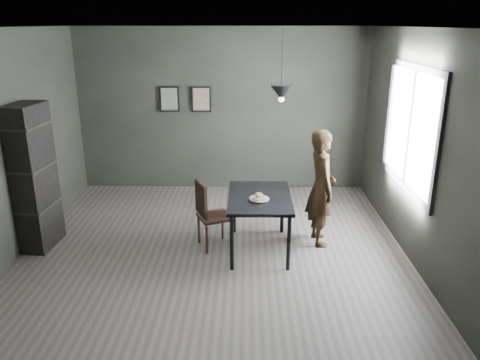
{
  "coord_description": "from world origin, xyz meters",
  "views": [
    {
      "loc": [
        0.43,
        -5.58,
        2.85
      ],
      "look_at": [
        0.35,
        0.05,
        0.95
      ],
      "focal_mm": 35.0,
      "sensor_mm": 36.0,
      "label": 1
    }
  ],
  "objects_px": {
    "wood_chair": "(209,211)",
    "cafe_table": "(259,202)",
    "pendant_lamp": "(281,92)",
    "woman": "(321,188)",
    "white_plate": "(259,199)",
    "shelf_unit": "(33,178)"
  },
  "relations": [
    {
      "from": "white_plate",
      "to": "wood_chair",
      "type": "height_order",
      "value": "wood_chair"
    },
    {
      "from": "cafe_table",
      "to": "pendant_lamp",
      "type": "xyz_separation_m",
      "value": [
        0.25,
        0.1,
        1.38
      ]
    },
    {
      "from": "wood_chair",
      "to": "cafe_table",
      "type": "bearing_deg",
      "value": -27.99
    },
    {
      "from": "wood_chair",
      "to": "pendant_lamp",
      "type": "xyz_separation_m",
      "value": [
        0.91,
        0.04,
        1.53
      ]
    },
    {
      "from": "cafe_table",
      "to": "pendant_lamp",
      "type": "bearing_deg",
      "value": 21.8
    },
    {
      "from": "cafe_table",
      "to": "shelf_unit",
      "type": "height_order",
      "value": "shelf_unit"
    },
    {
      "from": "wood_chair",
      "to": "pendant_lamp",
      "type": "bearing_deg",
      "value": -20.37
    },
    {
      "from": "cafe_table",
      "to": "wood_chair",
      "type": "bearing_deg",
      "value": 175.13
    },
    {
      "from": "wood_chair",
      "to": "pendant_lamp",
      "type": "relative_size",
      "value": 1.06
    },
    {
      "from": "shelf_unit",
      "to": "wood_chair",
      "type": "bearing_deg",
      "value": 3.67
    },
    {
      "from": "white_plate",
      "to": "woman",
      "type": "relative_size",
      "value": 0.15
    },
    {
      "from": "woman",
      "to": "wood_chair",
      "type": "relative_size",
      "value": 1.71
    },
    {
      "from": "wood_chair",
      "to": "woman",
      "type": "bearing_deg",
      "value": -15.93
    },
    {
      "from": "white_plate",
      "to": "pendant_lamp",
      "type": "distance_m",
      "value": 1.34
    },
    {
      "from": "wood_chair",
      "to": "pendant_lamp",
      "type": "distance_m",
      "value": 1.78
    },
    {
      "from": "shelf_unit",
      "to": "white_plate",
      "type": "bearing_deg",
      "value": 0.25
    },
    {
      "from": "cafe_table",
      "to": "white_plate",
      "type": "xyz_separation_m",
      "value": [
        -0.01,
        -0.13,
        0.08
      ]
    },
    {
      "from": "white_plate",
      "to": "pendant_lamp",
      "type": "relative_size",
      "value": 0.27
    },
    {
      "from": "wood_chair",
      "to": "shelf_unit",
      "type": "bearing_deg",
      "value": 155.76
    },
    {
      "from": "shelf_unit",
      "to": "woman",
      "type": "bearing_deg",
      "value": 6.97
    },
    {
      "from": "woman",
      "to": "shelf_unit",
      "type": "relative_size",
      "value": 0.82
    },
    {
      "from": "woman",
      "to": "white_plate",
      "type": "bearing_deg",
      "value": 107.79
    }
  ]
}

